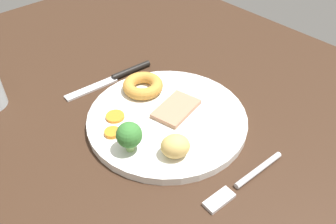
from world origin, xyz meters
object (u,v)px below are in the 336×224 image
(carrot_coin_front, at_px, (115,117))
(knife, at_px, (117,77))
(dinner_plate, at_px, (168,120))
(fork, at_px, (243,181))
(yorkshire_pudding, at_px, (143,86))
(carrot_coin_back, at_px, (112,133))
(meat_slice_main, at_px, (178,110))
(broccoli_floret, at_px, (129,135))
(roast_potato_left, at_px, (175,146))

(carrot_coin_front, distance_m, knife, 0.13)
(dinner_plate, height_order, carrot_coin_front, carrot_coin_front)
(carrot_coin_front, xyz_separation_m, fork, (-0.22, -0.06, -0.01))
(yorkshire_pudding, relative_size, carrot_coin_back, 2.95)
(knife, bearing_deg, fork, 91.09)
(yorkshire_pudding, height_order, carrot_coin_front, yorkshire_pudding)
(meat_slice_main, height_order, knife, meat_slice_main)
(dinner_plate, xyz_separation_m, carrot_coin_back, (0.03, 0.09, 0.01))
(fork, bearing_deg, broccoli_floret, -57.06)
(meat_slice_main, distance_m, carrot_coin_front, 0.11)
(dinner_plate, relative_size, yorkshire_pudding, 3.67)
(meat_slice_main, bearing_deg, carrot_coin_front, 55.85)
(dinner_plate, relative_size, knife, 1.44)
(roast_potato_left, height_order, broccoli_floret, broccoli_floret)
(carrot_coin_back, relative_size, fork, 0.16)
(fork, bearing_deg, dinner_plate, -89.15)
(dinner_plate, xyz_separation_m, carrot_coin_front, (0.06, 0.07, 0.01))
(broccoli_floret, bearing_deg, knife, -30.35)
(carrot_coin_back, bearing_deg, carrot_coin_front, -42.43)
(knife, bearing_deg, meat_slice_main, 97.08)
(roast_potato_left, relative_size, carrot_coin_back, 1.75)
(dinner_plate, distance_m, roast_potato_left, 0.09)
(carrot_coin_front, bearing_deg, dinner_plate, -130.56)
(broccoli_floret, distance_m, fork, 0.18)
(dinner_plate, bearing_deg, knife, -4.62)
(yorkshire_pudding, xyz_separation_m, fork, (-0.25, 0.02, -0.02))
(roast_potato_left, bearing_deg, carrot_coin_front, 7.70)
(fork, bearing_deg, knife, -90.30)
(meat_slice_main, height_order, yorkshire_pudding, yorkshire_pudding)
(carrot_coin_front, height_order, broccoli_floret, broccoli_floret)
(dinner_plate, xyz_separation_m, broccoli_floret, (-0.02, 0.09, 0.04))
(meat_slice_main, xyz_separation_m, broccoli_floret, (-0.01, 0.11, 0.02))
(meat_slice_main, xyz_separation_m, knife, (0.16, 0.01, -0.01))
(carrot_coin_front, relative_size, carrot_coin_back, 1.25)
(knife, bearing_deg, carrot_coin_front, 57.43)
(dinner_plate, height_order, roast_potato_left, roast_potato_left)
(dinner_plate, distance_m, carrot_coin_back, 0.10)
(dinner_plate, relative_size, broccoli_floret, 5.38)
(yorkshire_pudding, relative_size, roast_potato_left, 1.68)
(roast_potato_left, xyz_separation_m, broccoli_floret, (0.05, 0.04, 0.01))
(roast_potato_left, distance_m, broccoli_floret, 0.07)
(meat_slice_main, height_order, fork, meat_slice_main)
(yorkshire_pudding, bearing_deg, dinner_plate, 169.79)
(broccoli_floret, distance_m, knife, 0.21)
(roast_potato_left, xyz_separation_m, carrot_coin_front, (0.13, 0.02, -0.02))
(carrot_coin_front, relative_size, broccoli_floret, 0.62)
(fork, bearing_deg, yorkshire_pudding, -91.83)
(broccoli_floret, bearing_deg, yorkshire_pudding, -46.72)
(yorkshire_pudding, height_order, broccoli_floret, broccoli_floret)
(dinner_plate, distance_m, fork, 0.17)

